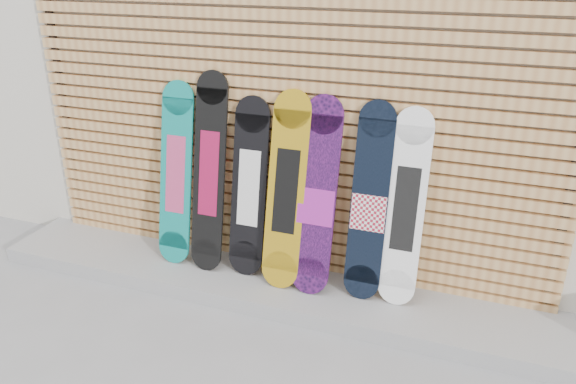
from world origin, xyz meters
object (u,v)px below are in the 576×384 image
at_px(snowboard_4, 317,198).
at_px(snowboard_5, 369,204).
at_px(snowboard_0, 176,174).
at_px(snowboard_3, 286,191).
at_px(snowboard_6, 405,209).
at_px(snowboard_1, 209,174).
at_px(snowboard_2, 249,188).

bearing_deg(snowboard_4, snowboard_5, 5.43).
xyz_separation_m(snowboard_0, snowboard_3, (0.95, -0.02, 0.00)).
relative_size(snowboard_5, snowboard_6, 1.02).
distance_m(snowboard_0, snowboard_1, 0.31).
distance_m(snowboard_0, snowboard_6, 1.82).
xyz_separation_m(snowboard_5, snowboard_6, (0.25, 0.01, -0.00)).
height_order(snowboard_0, snowboard_1, snowboard_1).
height_order(snowboard_1, snowboard_4, snowboard_1).
bearing_deg(snowboard_6, snowboard_4, -175.78).
bearing_deg(snowboard_0, snowboard_5, 0.35).
xyz_separation_m(snowboard_0, snowboard_2, (0.63, 0.02, -0.03)).
bearing_deg(snowboard_2, snowboard_3, -7.32).
bearing_deg(snowboard_6, snowboard_3, -177.08).
distance_m(snowboard_1, snowboard_5, 1.26).
relative_size(snowboard_0, snowboard_6, 1.03).
height_order(snowboard_4, snowboard_6, snowboard_4).
bearing_deg(snowboard_6, snowboard_0, -179.36).
relative_size(snowboard_3, snowboard_5, 1.02).
relative_size(snowboard_2, snowboard_6, 0.98).
bearing_deg(snowboard_0, snowboard_3, -1.46).
distance_m(snowboard_1, snowboard_4, 0.88).
distance_m(snowboard_5, snowboard_6, 0.25).
height_order(snowboard_0, snowboard_6, snowboard_0).
xyz_separation_m(snowboard_0, snowboard_4, (1.18, -0.03, -0.02)).
bearing_deg(snowboard_6, snowboard_2, -179.84).
bearing_deg(snowboard_3, snowboard_6, 2.92).
bearing_deg(snowboard_1, snowboard_5, 0.71).
distance_m(snowboard_3, snowboard_5, 0.62).
height_order(snowboard_2, snowboard_3, snowboard_3).
xyz_separation_m(snowboard_1, snowboard_2, (0.33, 0.02, -0.08)).
xyz_separation_m(snowboard_2, snowboard_4, (0.56, -0.04, 0.02)).
distance_m(snowboard_0, snowboard_3, 0.95).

